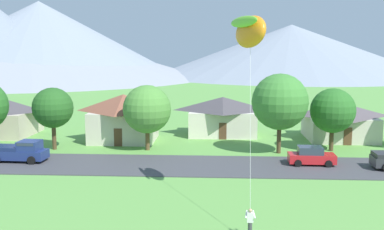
# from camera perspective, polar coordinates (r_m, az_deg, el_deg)

# --- Properties ---
(road_strip) EXTENTS (160.00, 7.62, 0.08)m
(road_strip) POSITION_cam_1_polar(r_m,az_deg,el_deg) (41.23, -1.48, -6.44)
(road_strip) COLOR #424247
(road_strip) RESTS_ON ground
(mountain_central_ridge) EXTENTS (107.16, 107.16, 28.57)m
(mountain_central_ridge) POSITION_cam_1_polar(r_m,az_deg,el_deg) (179.16, -18.80, 9.05)
(mountain_central_ridge) COLOR gray
(mountain_central_ridge) RESTS_ON ground
(mountain_west_ridge) EXTENTS (130.96, 130.96, 19.40)m
(mountain_west_ridge) POSITION_cam_1_polar(r_m,az_deg,el_deg) (181.38, -19.77, 7.54)
(mountain_west_ridge) COLOR #8E939E
(mountain_west_ridge) RESTS_ON ground
(mountain_far_west_ridge) EXTENTS (112.54, 112.54, 20.74)m
(mountain_far_west_ridge) POSITION_cam_1_polar(r_m,az_deg,el_deg) (188.42, 12.49, 8.05)
(mountain_far_west_ridge) COLOR gray
(mountain_far_west_ridge) RESTS_ON ground
(house_leftmost) EXTENTS (8.07, 8.20, 4.63)m
(house_leftmost) POSITION_cam_1_polar(r_m,az_deg,el_deg) (60.39, -23.03, -0.11)
(house_leftmost) COLOR beige
(house_leftmost) RESTS_ON ground
(house_left_center) EXTENTS (7.84, 6.97, 5.45)m
(house_left_center) POSITION_cam_1_polar(r_m,az_deg,el_deg) (52.60, -8.70, -0.22)
(house_left_center) COLOR beige
(house_left_center) RESTS_ON ground
(house_right_center) EXTENTS (8.82, 6.54, 4.76)m
(house_right_center) POSITION_cam_1_polar(r_m,az_deg,el_deg) (55.78, 3.92, -0.03)
(house_right_center) COLOR beige
(house_right_center) RESTS_ON ground
(house_rightmost) EXTENTS (8.23, 7.92, 4.37)m
(house_rightmost) POSITION_cam_1_polar(r_m,az_deg,el_deg) (55.93, 18.29, -0.62)
(house_rightmost) COLOR beige
(house_rightmost) RESTS_ON ground
(tree_left_of_center) EXTENTS (5.08, 5.08, 6.92)m
(tree_left_of_center) POSITION_cam_1_polar(r_m,az_deg,el_deg) (47.06, -5.75, 0.74)
(tree_left_of_center) COLOR brown
(tree_left_of_center) RESTS_ON ground
(tree_center) EXTENTS (4.28, 4.28, 6.63)m
(tree_center) POSITION_cam_1_polar(r_m,az_deg,el_deg) (49.38, -17.33, 0.87)
(tree_center) COLOR #4C3823
(tree_center) RESTS_ON ground
(tree_near_right) EXTENTS (5.73, 5.73, 8.19)m
(tree_near_right) POSITION_cam_1_polar(r_m,az_deg,el_deg) (46.13, 11.15, 1.65)
(tree_near_right) COLOR #4C3823
(tree_near_right) RESTS_ON ground
(tree_far_right) EXTENTS (4.66, 4.66, 6.61)m
(tree_far_right) POSITION_cam_1_polar(r_m,az_deg,el_deg) (48.72, 17.51, 0.53)
(tree_far_right) COLOR #4C3823
(tree_far_right) RESTS_ON ground
(parked_car_red_mid_west) EXTENTS (4.24, 2.15, 1.68)m
(parked_car_red_mid_west) POSITION_cam_1_polar(r_m,az_deg,el_deg) (42.62, 14.97, -5.08)
(parked_car_red_mid_west) COLOR red
(parked_car_red_mid_west) RESTS_ON road_strip
(pickup_truck_navy_west_side) EXTENTS (5.29, 2.51, 1.99)m
(pickup_truck_navy_west_side) POSITION_cam_1_polar(r_m,az_deg,el_deg) (45.32, -21.06, -4.32)
(pickup_truck_navy_west_side) COLOR navy
(pickup_truck_navy_west_side) RESTS_ON road_strip
(kite_flyer_with_kite) EXTENTS (2.87, 7.81, 12.86)m
(kite_flyer_with_kite) POSITION_cam_1_polar(r_m,az_deg,el_deg) (29.89, 7.37, 10.35)
(kite_flyer_with_kite) COLOR #3D3D42
(kite_flyer_with_kite) RESTS_ON ground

